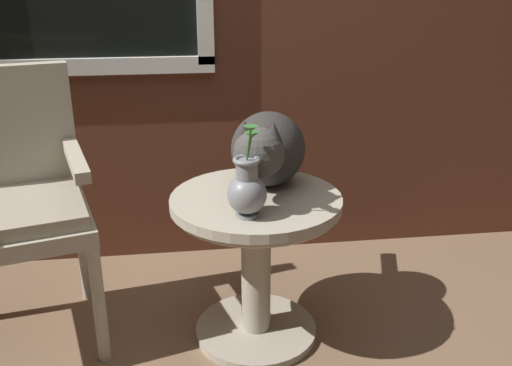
% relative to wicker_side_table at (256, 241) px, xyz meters
% --- Properties ---
extents(ground_plane, '(6.00, 6.00, 0.00)m').
position_rel_wicker_side_table_xyz_m(ground_plane, '(-0.19, -0.17, -0.39)').
color(ground_plane, '#7F6047').
extents(wicker_side_table, '(0.60, 0.60, 0.57)m').
position_rel_wicker_side_table_xyz_m(wicker_side_table, '(0.00, 0.00, 0.00)').
color(wicker_side_table, '#B2A893').
rests_on(wicker_side_table, ground_plane).
extents(wicker_chair, '(0.63, 0.61, 0.99)m').
position_rel_wicker_side_table_xyz_m(wicker_chair, '(-0.86, 0.13, 0.18)').
color(wicker_chair, '#B2A893').
rests_on(wicker_chair, ground_plane).
extents(cat, '(0.34, 0.60, 0.29)m').
position_rel_wicker_side_table_xyz_m(cat, '(0.05, 0.09, 0.32)').
color(cat, '#33302D').
rests_on(cat, wicker_side_table).
extents(pewter_vase_with_ivy, '(0.13, 0.13, 0.31)m').
position_rel_wicker_side_table_xyz_m(pewter_vase_with_ivy, '(-0.05, -0.16, 0.27)').
color(pewter_vase_with_ivy, gray).
rests_on(pewter_vase_with_ivy, wicker_side_table).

